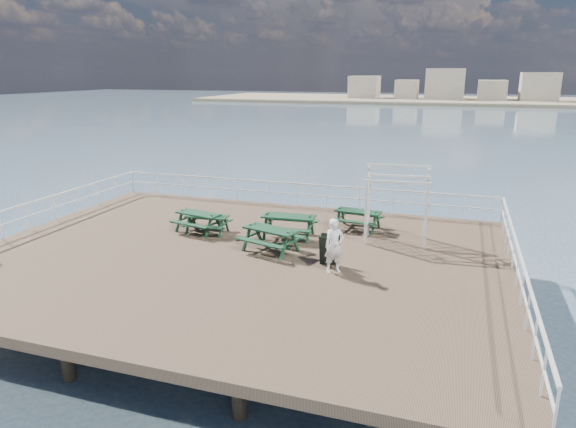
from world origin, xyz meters
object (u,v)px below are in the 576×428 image
at_px(trellis_arbor, 397,208).
at_px(picnic_table_b, 289,221).
at_px(picnic_table_c, 358,216).
at_px(picnic_table_a, 199,218).
at_px(picnic_table_e, 271,235).
at_px(person, 334,246).
at_px(picnic_table_d, 207,220).

bearing_deg(trellis_arbor, picnic_table_b, -172.87).
bearing_deg(picnic_table_c, picnic_table_a, -151.21).
xyz_separation_m(picnic_table_a, picnic_table_b, (3.54, 0.44, 0.06)).
bearing_deg(picnic_table_e, trellis_arbor, 48.26).
height_order(trellis_arbor, person, trellis_arbor).
height_order(picnic_table_b, picnic_table_d, picnic_table_b).
bearing_deg(picnic_table_a, picnic_table_c, 34.24).
bearing_deg(picnic_table_c, picnic_table_b, -133.41).
bearing_deg(picnic_table_e, picnic_table_d, 174.97).
distance_m(picnic_table_b, trellis_arbor, 3.99).
distance_m(trellis_arbor, person, 3.95).
xyz_separation_m(picnic_table_d, person, (5.58, -2.37, 0.35)).
bearing_deg(trellis_arbor, picnic_table_c, 141.80).
bearing_deg(picnic_table_b, picnic_table_d, -175.35).
relative_size(picnic_table_a, person, 1.19).
xyz_separation_m(picnic_table_e, trellis_arbor, (3.96, 2.48, 0.67)).
relative_size(picnic_table_c, picnic_table_d, 1.13).
relative_size(picnic_table_b, trellis_arbor, 0.73).
height_order(picnic_table_d, picnic_table_e, picnic_table_e).
bearing_deg(person, picnic_table_b, 95.84).
distance_m(picnic_table_a, picnic_table_d, 0.39).
bearing_deg(picnic_table_b, trellis_arbor, 7.69).
relative_size(picnic_table_d, trellis_arbor, 0.60).
xyz_separation_m(picnic_table_d, picnic_table_e, (3.05, -1.19, 0.09)).
height_order(picnic_table_b, person, person).
bearing_deg(picnic_table_d, picnic_table_b, 5.32).
distance_m(picnic_table_b, person, 3.76).
xyz_separation_m(picnic_table_a, trellis_arbor, (7.40, 1.25, 0.71)).
distance_m(picnic_table_a, person, 6.45).
bearing_deg(picnic_table_a, person, -9.39).
bearing_deg(picnic_table_e, person, -8.84).
height_order(picnic_table_a, picnic_table_d, picnic_table_a).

